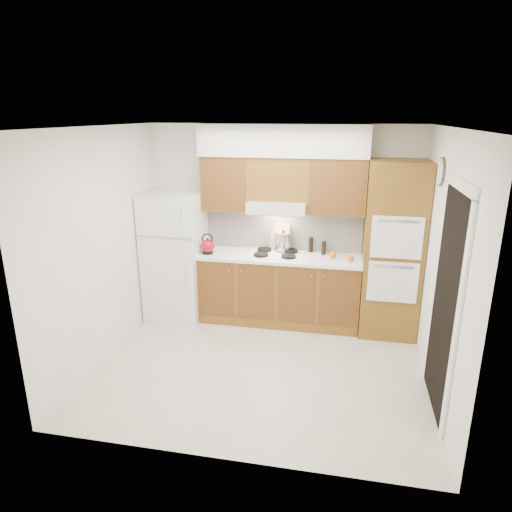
{
  "coord_description": "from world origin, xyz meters",
  "views": [
    {
      "loc": [
        0.84,
        -4.47,
        2.73
      ],
      "look_at": [
        -0.14,
        0.45,
        1.15
      ],
      "focal_mm": 32.0,
      "sensor_mm": 36.0,
      "label": 1
    }
  ],
  "objects": [
    {
      "name": "wall_left",
      "position": [
        -1.8,
        0.0,
        1.3
      ],
      "size": [
        0.02,
        3.0,
        2.6
      ],
      "primitive_type": "cube",
      "color": "white",
      "rests_on": "floor"
    },
    {
      "name": "wall_right",
      "position": [
        1.8,
        0.0,
        1.3
      ],
      "size": [
        0.02,
        3.0,
        2.6
      ],
      "primitive_type": "cube",
      "color": "white",
      "rests_on": "floor"
    },
    {
      "name": "condiment_a",
      "position": [
        0.41,
        1.43,
        1.04
      ],
      "size": [
        0.07,
        0.07,
        0.2
      ],
      "primitive_type": "cylinder",
      "rotation": [
        0.0,
        0.0,
        0.24
      ],
      "color": "black",
      "rests_on": "countertop"
    },
    {
      "name": "backsplash",
      "position": [
        0.02,
        1.49,
        1.22
      ],
      "size": [
        2.11,
        0.03,
        0.56
      ],
      "primitive_type": "cube",
      "color": "white",
      "rests_on": "countertop"
    },
    {
      "name": "orange_near",
      "position": [
        0.94,
        1.11,
        0.98
      ],
      "size": [
        0.09,
        0.09,
        0.08
      ],
      "primitive_type": "sphere",
      "rotation": [
        0.0,
        0.0,
        0.15
      ],
      "color": "orange",
      "rests_on": "countertop"
    },
    {
      "name": "ceiling",
      "position": [
        0.0,
        0.0,
        2.6
      ],
      "size": [
        3.6,
        3.6,
        0.0
      ],
      "primitive_type": "plane",
      "color": "white",
      "rests_on": "wall_back"
    },
    {
      "name": "soffit",
      "position": [
        0.03,
        1.32,
        2.4
      ],
      "size": [
        2.13,
        0.36,
        0.4
      ],
      "primitive_type": "cube",
      "color": "silver",
      "rests_on": "wall_back"
    },
    {
      "name": "cooktop",
      "position": [
        -0.02,
        1.21,
        0.95
      ],
      "size": [
        0.74,
        0.5,
        0.01
      ],
      "primitive_type": "cube",
      "color": "white",
      "rests_on": "countertop"
    },
    {
      "name": "upper_cab_left",
      "position": [
        -0.71,
        1.33,
        1.85
      ],
      "size": [
        0.63,
        0.33,
        0.7
      ],
      "primitive_type": "cube",
      "color": "brown",
      "rests_on": "wall_back"
    },
    {
      "name": "wall_back",
      "position": [
        0.0,
        1.5,
        1.3
      ],
      "size": [
        3.6,
        0.02,
        2.6
      ],
      "primitive_type": "cube",
      "color": "white",
      "rests_on": "floor"
    },
    {
      "name": "range_hood",
      "position": [
        -0.02,
        1.27,
        1.57
      ],
      "size": [
        0.75,
        0.45,
        0.15
      ],
      "primitive_type": "cube",
      "color": "silver",
      "rests_on": "wall_back"
    },
    {
      "name": "countertop",
      "position": [
        0.03,
        1.19,
        0.92
      ],
      "size": [
        2.13,
        0.62,
        0.04
      ],
      "primitive_type": "cube",
      "color": "white",
      "rests_on": "base_cabinets"
    },
    {
      "name": "wall_clock",
      "position": [
        1.79,
        0.55,
        2.15
      ],
      "size": [
        0.02,
        0.3,
        0.3
      ],
      "primitive_type": "cylinder",
      "rotation": [
        0.0,
        1.57,
        0.0
      ],
      "color": "#3F3833",
      "rests_on": "wall_right"
    },
    {
      "name": "doorway",
      "position": [
        1.79,
        -0.35,
        1.05
      ],
      "size": [
        0.02,
        0.9,
        2.1
      ],
      "primitive_type": "cube",
      "color": "black",
      "rests_on": "floor"
    },
    {
      "name": "condiment_c",
      "position": [
        0.59,
        1.4,
        1.02
      ],
      "size": [
        0.07,
        0.07,
        0.17
      ],
      "primitive_type": "cylinder",
      "rotation": [
        0.0,
        0.0,
        -0.17
      ],
      "color": "black",
      "rests_on": "countertop"
    },
    {
      "name": "upper_cab_right",
      "position": [
        0.72,
        1.33,
        1.85
      ],
      "size": [
        0.73,
        0.33,
        0.7
      ],
      "primitive_type": "cube",
      "color": "brown",
      "rests_on": "wall_back"
    },
    {
      "name": "condiment_b",
      "position": [
        0.59,
        1.34,
        1.03
      ],
      "size": [
        0.07,
        0.07,
        0.17
      ],
      "primitive_type": "cylinder",
      "rotation": [
        0.0,
        0.0,
        0.32
      ],
      "color": "black",
      "rests_on": "countertop"
    },
    {
      "name": "cutting_board",
      "position": [
        -0.01,
        1.42,
        1.14
      ],
      "size": [
        0.29,
        0.19,
        0.36
      ],
      "primitive_type": "cube",
      "rotation": [
        -0.21,
        0.0,
        -0.39
      ],
      "color": "tan",
      "rests_on": "countertop"
    },
    {
      "name": "oven_cabinet",
      "position": [
        1.44,
        1.18,
        1.1
      ],
      "size": [
        0.7,
        0.65,
        2.2
      ],
      "primitive_type": "cube",
      "color": "brown",
      "rests_on": "floor"
    },
    {
      "name": "floor",
      "position": [
        0.0,
        0.0,
        0.0
      ],
      "size": [
        3.6,
        3.6,
        0.0
      ],
      "primitive_type": "plane",
      "color": "#BAB4A3",
      "rests_on": "ground"
    },
    {
      "name": "kettle",
      "position": [
        -0.92,
        1.08,
        1.04
      ],
      "size": [
        0.22,
        0.22,
        0.18
      ],
      "primitive_type": "sphere",
      "rotation": [
        0.0,
        0.0,
        -0.24
      ],
      "color": "maroon",
      "rests_on": "countertop"
    },
    {
      "name": "stock_pot",
      "position": [
        0.04,
        1.38,
        1.08
      ],
      "size": [
        0.28,
        0.28,
        0.23
      ],
      "primitive_type": "cylinder",
      "rotation": [
        0.0,
        0.0,
        -0.38
      ],
      "color": "silver",
      "rests_on": "cooktop"
    },
    {
      "name": "fridge",
      "position": [
        -1.41,
        1.14,
        0.86
      ],
      "size": [
        0.75,
        0.72,
        1.72
      ],
      "primitive_type": "cube",
      "color": "white",
      "rests_on": "floor"
    },
    {
      "name": "upper_cab_over_hood",
      "position": [
        -0.02,
        1.33,
        1.92
      ],
      "size": [
        0.75,
        0.33,
        0.55
      ],
      "primitive_type": "cube",
      "color": "brown",
      "rests_on": "range_hood"
    },
    {
      "name": "base_cabinets",
      "position": [
        0.02,
        1.2,
        0.45
      ],
      "size": [
        2.11,
        0.6,
        0.9
      ],
      "primitive_type": "cube",
      "color": "brown",
      "rests_on": "floor"
    },
    {
      "name": "orange_far",
      "position": [
        0.71,
        1.21,
        0.98
      ],
      "size": [
        0.12,
        0.12,
        0.09
      ],
      "primitive_type": "sphere",
      "rotation": [
        0.0,
        0.0,
        0.43
      ],
      "color": "orange",
      "rests_on": "countertop"
    }
  ]
}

